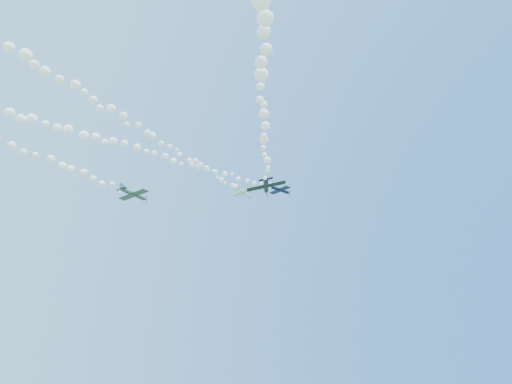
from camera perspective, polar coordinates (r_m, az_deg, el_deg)
plane_white at (r=112.97m, az=-1.68°, el=0.01°), size 6.19×6.53×2.02m
smoke_trail_white at (r=87.57m, az=-15.43°, el=8.32°), size 66.64×27.65×2.71m
plane_navy at (r=121.32m, az=3.17°, el=0.31°), size 7.80×8.15×2.67m
smoke_trail_navy at (r=103.10m, az=-17.00°, el=5.91°), size 84.23×6.30×3.03m
plane_grey at (r=97.39m, az=-16.01°, el=-0.28°), size 7.75×8.21×2.43m
plane_black at (r=83.28m, az=1.35°, el=0.87°), size 6.83×6.59×2.20m
smoke_trail_black at (r=49.61m, az=0.84°, el=20.28°), size 48.28×59.68×3.00m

